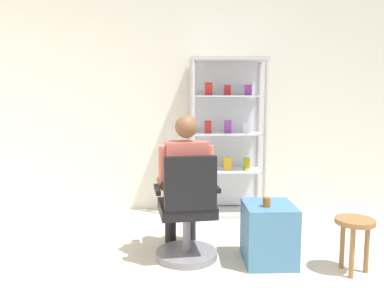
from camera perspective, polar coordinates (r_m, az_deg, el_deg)
name	(u,v)px	position (r m, az deg, el deg)	size (l,w,h in m)	color
back_wall	(193,104)	(5.07, 0.19, 5.76)	(6.00, 0.10, 2.70)	silver
display_cabinet_main	(226,136)	(4.89, 4.97, 1.13)	(0.90, 0.45, 1.90)	#B7B7BC
office_chair	(187,217)	(3.56, -0.66, -10.45)	(0.60, 0.56, 0.96)	slate
seated_shopkeeper	(185,178)	(3.63, -1.07, -4.88)	(0.53, 0.60, 1.29)	black
storage_crate	(269,233)	(3.63, 10.93, -12.45)	(0.43, 0.48, 0.52)	teal
tea_glass	(267,202)	(3.47, 10.65, -8.18)	(0.06, 0.06, 0.08)	brown
wooden_stool	(355,230)	(3.58, 22.28, -11.36)	(0.32, 0.32, 0.46)	olive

